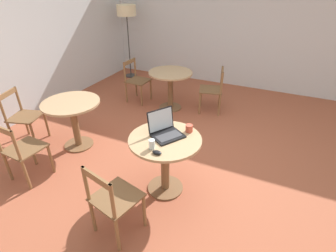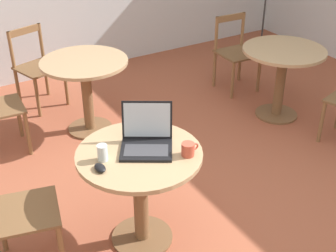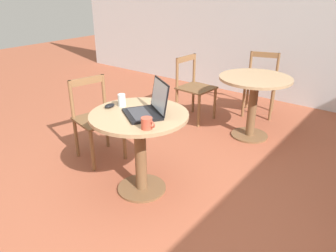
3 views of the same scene
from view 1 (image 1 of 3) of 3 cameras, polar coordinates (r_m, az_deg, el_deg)
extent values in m
plane|color=#9E5138|center=(3.67, 5.68, -8.17)|extent=(16.00, 16.00, 0.00)
cube|color=silver|center=(5.03, -31.93, 15.38)|extent=(9.40, 0.06, 2.70)
cube|color=silver|center=(6.11, 17.57, 20.28)|extent=(0.06, 9.40, 2.70)
cylinder|color=brown|center=(3.29, -0.58, -13.20)|extent=(0.43, 0.43, 0.02)
cylinder|color=brown|center=(3.06, -0.62, -8.48)|extent=(0.10, 0.10, 0.67)
cylinder|color=tan|center=(2.85, -0.65, -2.97)|extent=(0.80, 0.80, 0.03)
cylinder|color=brown|center=(5.14, 0.51, 4.13)|extent=(0.43, 0.43, 0.02)
cylinder|color=brown|center=(4.99, 0.53, 7.70)|extent=(0.10, 0.10, 0.67)
cylinder|color=tan|center=(4.87, 0.55, 11.52)|extent=(0.80, 0.80, 0.03)
cylinder|color=brown|center=(4.24, -18.78, -3.78)|extent=(0.43, 0.43, 0.02)
cylinder|color=brown|center=(4.07, -19.57, 0.28)|extent=(0.10, 0.10, 0.67)
cylinder|color=tan|center=(3.92, -20.44, 4.73)|extent=(0.80, 0.80, 0.03)
cylinder|color=brown|center=(2.96, -10.44, -14.52)|extent=(0.04, 0.04, 0.42)
cylinder|color=brown|center=(2.77, -5.19, -17.94)|extent=(0.04, 0.04, 0.42)
cylinder|color=brown|center=(2.82, -16.06, -18.24)|extent=(0.04, 0.04, 0.42)
cylinder|color=brown|center=(2.62, -10.94, -22.28)|extent=(0.04, 0.04, 0.42)
cube|color=brown|center=(2.62, -11.13, -14.95)|extent=(0.49, 0.49, 0.02)
cylinder|color=brown|center=(2.53, -17.41, -11.83)|extent=(0.04, 0.04, 0.38)
cylinder|color=brown|center=(2.31, -11.97, -15.85)|extent=(0.04, 0.04, 0.38)
cube|color=brown|center=(2.31, -15.35, -10.97)|extent=(0.11, 0.38, 0.07)
cylinder|color=brown|center=(5.44, -3.75, 7.91)|extent=(0.04, 0.04, 0.42)
cylinder|color=brown|center=(5.16, -5.79, 6.55)|extent=(0.04, 0.04, 0.42)
cylinder|color=brown|center=(5.62, -6.92, 8.51)|extent=(0.04, 0.04, 0.42)
cylinder|color=brown|center=(5.35, -9.04, 7.21)|extent=(0.04, 0.04, 0.42)
cube|color=brown|center=(5.31, -6.52, 9.77)|extent=(0.42, 0.42, 0.02)
cylinder|color=brown|center=(5.48, -7.20, 12.60)|extent=(0.04, 0.04, 0.38)
cylinder|color=brown|center=(5.20, -9.42, 11.48)|extent=(0.04, 0.04, 0.38)
cube|color=brown|center=(5.29, -8.41, 13.65)|extent=(0.39, 0.04, 0.07)
cylinder|color=brown|center=(4.84, 6.91, 4.81)|extent=(0.04, 0.04, 0.42)
cylinder|color=brown|center=(5.16, 7.17, 6.49)|extent=(0.04, 0.04, 0.42)
cylinder|color=brown|center=(4.84, 11.14, 4.45)|extent=(0.04, 0.04, 0.42)
cylinder|color=brown|center=(5.17, 11.15, 6.14)|extent=(0.04, 0.04, 0.42)
cube|color=brown|center=(4.91, 9.30, 7.84)|extent=(0.50, 0.50, 0.02)
cylinder|color=brown|center=(4.68, 11.65, 9.10)|extent=(0.04, 0.04, 0.38)
cylinder|color=brown|center=(5.01, 11.62, 10.54)|extent=(0.04, 0.04, 0.38)
cube|color=brown|center=(4.79, 11.83, 11.59)|extent=(0.38, 0.13, 0.07)
cylinder|color=brown|center=(3.96, -27.39, -4.91)|extent=(0.04, 0.04, 0.42)
cylinder|color=brown|center=(3.70, -24.09, -6.58)|extent=(0.04, 0.04, 0.42)
cylinder|color=brown|center=(3.83, -31.56, -7.47)|extent=(0.04, 0.04, 0.42)
cylinder|color=brown|center=(3.56, -28.44, -9.43)|extent=(0.04, 0.04, 0.42)
cube|color=brown|center=(3.64, -28.70, -4.26)|extent=(0.43, 0.43, 0.02)
cylinder|color=brown|center=(3.33, -30.18, -3.76)|extent=(0.04, 0.04, 0.38)
cube|color=brown|center=(3.40, -32.50, -0.70)|extent=(0.05, 0.39, 0.07)
cylinder|color=brown|center=(4.56, -24.90, 0.31)|extent=(0.04, 0.04, 0.42)
cylinder|color=brown|center=(4.31, -27.23, -2.04)|extent=(0.04, 0.04, 0.42)
cylinder|color=brown|center=(4.75, -28.54, 0.61)|extent=(0.04, 0.04, 0.42)
cylinder|color=brown|center=(4.51, -30.97, -1.62)|extent=(0.04, 0.04, 0.42)
cube|color=brown|center=(4.43, -28.59, 1.80)|extent=(0.51, 0.51, 0.02)
cylinder|color=brown|center=(4.59, -29.81, 5.19)|extent=(0.04, 0.04, 0.38)
cylinder|color=brown|center=(4.34, -32.41, 3.13)|extent=(0.04, 0.04, 0.38)
cube|color=brown|center=(4.41, -31.61, 5.99)|extent=(0.38, 0.14, 0.07)
cylinder|color=#333333|center=(6.91, -8.03, 10.84)|extent=(0.30, 0.30, 0.02)
cylinder|color=#333333|center=(6.71, -8.49, 16.64)|extent=(0.02, 0.02, 1.44)
cylinder|color=beige|center=(6.57, -9.07, 23.65)|extent=(0.44, 0.44, 0.23)
cube|color=black|center=(2.87, -0.03, -2.17)|extent=(0.41, 0.39, 0.02)
cube|color=#38383D|center=(2.85, 0.19, -2.17)|extent=(0.31, 0.26, 0.00)
cube|color=black|center=(2.91, -1.63, 1.37)|extent=(0.30, 0.21, 0.25)
cube|color=silver|center=(2.90, -1.58, 1.34)|extent=(0.27, 0.19, 0.23)
ellipsoid|color=black|center=(2.61, -2.42, -5.77)|extent=(0.06, 0.10, 0.03)
cylinder|color=#C64C38|center=(2.95, 4.63, -0.50)|extent=(0.08, 0.08, 0.08)
torus|color=#C64C38|center=(2.99, 5.00, 0.04)|extent=(0.05, 0.01, 0.05)
cylinder|color=silver|center=(2.66, -3.54, -4.00)|extent=(0.06, 0.06, 0.11)
camera|label=2|loc=(1.55, 76.55, 10.66)|focal=50.00mm
camera|label=3|loc=(3.94, 37.31, 16.04)|focal=35.00mm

